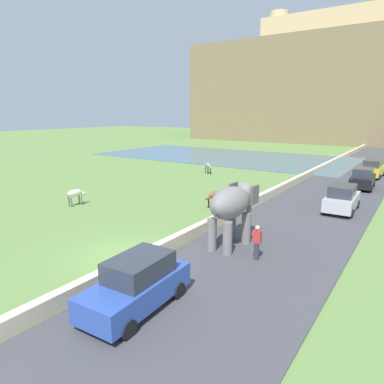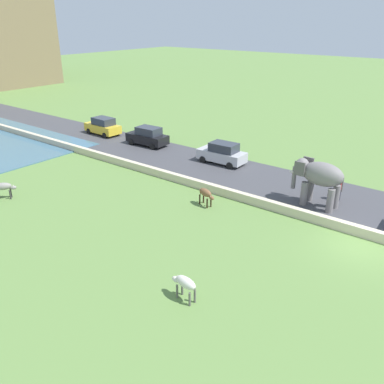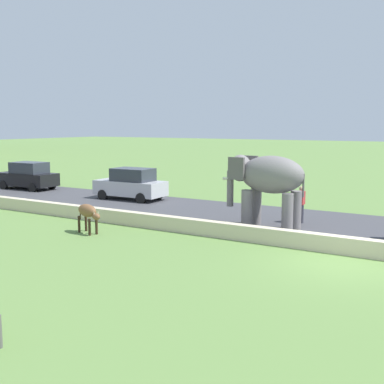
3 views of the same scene
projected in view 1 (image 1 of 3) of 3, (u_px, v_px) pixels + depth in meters
name	position (u px, v px, depth m)	size (l,w,h in m)	color
ground_plane	(123.00, 257.00, 15.59)	(220.00, 220.00, 0.00)	#608442
road_surface	(338.00, 190.00, 29.02)	(7.00, 120.00, 0.06)	#424247
barrier_wall	(286.00, 185.00, 29.42)	(0.40, 110.00, 0.58)	beige
lake	(223.00, 156.00, 51.03)	(36.00, 18.00, 0.08)	#426B84
hill_distant	(344.00, 92.00, 77.11)	(64.00, 28.00, 21.65)	#7F6B4C
fort_on_hill	(349.00, 24.00, 74.20)	(37.87, 8.00, 7.89)	tan
elephant	(233.00, 206.00, 16.40)	(1.54, 3.50, 2.99)	slate
person_beside_elephant	(257.00, 242.00, 15.01)	(0.36, 0.22, 1.63)	#33333D
car_silver	(342.00, 198.00, 22.50)	(1.88, 4.04, 1.80)	#B7B7BC
car_blue	(137.00, 284.00, 11.30)	(1.94, 4.07, 1.80)	#2D4CA8
car_yellow	(373.00, 169.00, 34.35)	(1.94, 4.08, 1.80)	gold
car_black	(363.00, 178.00, 29.28)	(1.93, 4.07, 1.80)	black
cow_brown	(214.00, 196.00, 23.53)	(0.72, 1.42, 1.15)	brown
cow_grey	(208.00, 166.00, 36.61)	(1.29, 1.14, 1.15)	gray
cow_white	(76.00, 194.00, 24.07)	(0.57, 1.41, 1.15)	silver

